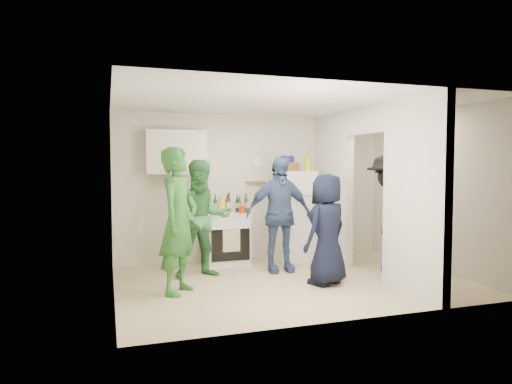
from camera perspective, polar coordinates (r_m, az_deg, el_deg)
floor at (r=6.59m, az=4.50°, el=-11.05°), size 4.80×4.80×0.00m
wall_back at (r=7.98m, az=-0.15°, el=0.57°), size 4.80×0.00×4.80m
wall_front at (r=4.87m, az=12.28°, el=-1.28°), size 4.80×0.00×4.80m
wall_left at (r=5.90m, az=-17.50°, el=-0.56°), size 0.00×3.40×3.40m
wall_right at (r=7.64m, az=21.40°, el=0.21°), size 0.00×3.40×3.40m
ceiling at (r=6.44m, az=4.60°, el=11.04°), size 4.80×4.80×0.00m
partition_pier_back at (r=7.90m, az=9.52°, el=0.49°), size 0.12×1.20×2.50m
partition_pier_front at (r=6.04m, az=19.24°, el=-0.51°), size 0.12×1.20×2.50m
partition_header at (r=6.96m, az=13.85°, el=8.72°), size 0.12×1.00×0.40m
stove at (r=7.59m, az=-3.75°, el=-5.82°), size 0.72×0.60×0.86m
upper_cabinet at (r=7.49m, az=-10.01°, el=4.93°), size 0.95×0.34×0.70m
fridge at (r=7.89m, az=4.72°, el=-2.98°), size 0.63×0.62×1.54m
wicker_basket at (r=7.85m, az=3.93°, el=3.17°), size 0.35×0.25×0.15m
blue_bowl at (r=7.85m, az=3.94°, el=4.12°), size 0.24×0.24×0.11m
yellow_cup_stack_top at (r=7.84m, az=6.52°, el=3.52°), size 0.09×0.09×0.25m
wall_clock at (r=7.97m, az=0.24°, el=3.80°), size 0.22×0.02×0.22m
spice_shelf at (r=7.93m, az=-0.04°, el=1.27°), size 0.35×0.08×0.03m
nook_window at (r=7.78m, az=20.41°, el=3.23°), size 0.03×0.70×0.80m
nook_window_frame at (r=7.77m, az=20.32°, el=3.23°), size 0.04×0.76×0.86m
nook_valance at (r=7.76m, az=20.23°, el=5.82°), size 0.04×0.82×0.18m
yellow_cup_stack_stove at (r=7.28m, az=-4.26°, el=-1.81°), size 0.09×0.09×0.25m
red_cup at (r=7.39m, az=-1.73°, el=-2.23°), size 0.09×0.09×0.12m
person_green_left at (r=5.90m, az=-9.65°, el=-3.54°), size 0.75×0.81×1.87m
person_green_center at (r=6.72m, az=-6.68°, el=-3.31°), size 0.86×0.69×1.72m
person_denim at (r=7.03m, az=2.87°, el=-2.79°), size 1.05×0.47×1.77m
person_navy at (r=6.34m, az=8.85°, el=-4.62°), size 0.88×0.77×1.53m
person_nook at (r=7.45m, az=16.21°, el=-2.41°), size 1.22×1.35×1.81m
bottle_a at (r=7.56m, az=-5.88°, el=-1.35°), size 0.06×0.06×0.32m
bottle_b at (r=7.40m, az=-5.12°, el=-1.50°), size 0.06×0.06×0.31m
bottle_c at (r=7.64m, az=-4.53°, el=-1.56°), size 0.07×0.07×0.25m
bottle_d at (r=7.47m, az=-3.50°, el=-1.39°), size 0.07×0.07×0.32m
bottle_e at (r=7.70m, az=-3.37°, el=-1.27°), size 0.07×0.07×0.32m
bottle_f at (r=7.59m, az=-2.37°, el=-1.44°), size 0.06×0.06×0.29m
bottle_g at (r=7.74m, az=-2.08°, el=-1.52°), size 0.06×0.06×0.24m
bottle_h at (r=7.32m, az=-5.84°, el=-1.56°), size 0.07×0.07×0.31m
bottle_i at (r=7.62m, az=-3.58°, el=-1.50°), size 0.08×0.08×0.27m
bottle_j at (r=7.50m, az=-1.25°, el=-1.39°), size 0.06×0.06×0.32m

